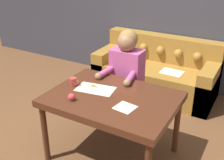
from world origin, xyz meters
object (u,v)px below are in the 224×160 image
person (126,78)px  dining_table (112,103)px  couch (156,73)px  mug (73,82)px  pin_cushion (72,97)px  scissors (95,87)px

person → dining_table: bearing=-75.6°
dining_table → couch: size_ratio=0.70×
person → mug: (-0.31, -0.63, 0.14)m
person → pin_cushion: size_ratio=17.09×
dining_table → pin_cushion: size_ratio=17.49×
scissors → pin_cushion: bearing=-97.0°
dining_table → couch: 1.69m
mug → pin_cushion: (0.17, -0.26, -0.01)m
dining_table → scissors: size_ratio=5.86×
dining_table → pin_cushion: bearing=-137.9°
dining_table → person: (-0.16, 0.63, -0.02)m
couch → mug: 1.74m
couch → scissors: size_ratio=8.41×
dining_table → mug: bearing=-179.7°
mug → dining_table: bearing=0.3°
dining_table → person: bearing=104.4°
couch → pin_cushion: size_ratio=25.10×
couch → mug: size_ratio=15.88×
person → couch: bearing=89.8°
scissors → dining_table: bearing=-18.6°
scissors → mug: mug is taller
scissors → pin_cushion: 0.35m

